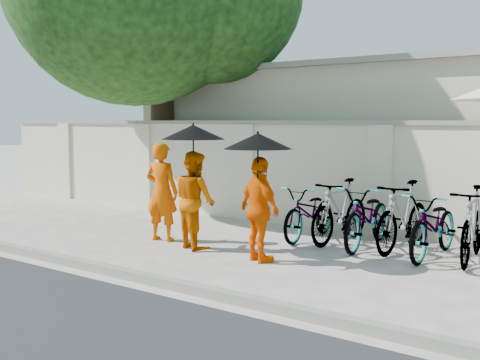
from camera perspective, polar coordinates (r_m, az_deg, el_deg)
The scene contains 15 objects.
ground at distance 9.72m, azimuth -5.41°, elevation -6.71°, with size 80.00×80.00×0.00m, color beige.
kerb at distance 8.56m, azimuth -13.17°, elevation -8.12°, with size 40.00×0.16×0.12m, color gray.
compound_wall at distance 11.60m, azimuth 8.98°, elevation 0.26°, with size 20.00×0.30×2.00m, color beige.
building_behind at distance 14.69m, azimuth 19.48°, elevation 3.47°, with size 14.00×6.00×3.20m, color #B9B5A3.
monk_left at distance 10.46m, azimuth -7.43°, elevation -1.11°, with size 0.62×0.41×1.71m, color #D64E00.
monk_center at distance 9.79m, azimuth -4.32°, elevation -1.87°, with size 0.77×0.60×1.59m, color #CE5700.
parasol_center at distance 9.62m, azimuth -4.46°, elevation 4.55°, with size 1.02×1.02×1.11m.
monk_right at distance 8.81m, azimuth 1.88°, elevation -2.82°, with size 0.91×0.38×1.56m, color #EB5800.
parasol_right at distance 8.64m, azimuth 1.71°, elevation 3.71°, with size 1.00×1.00×1.02m.
bike_0 at distance 10.60m, azimuth 6.66°, elevation -3.07°, with size 0.63×1.81×0.95m, color gray.
bike_1 at distance 10.37m, azimuth 9.46°, elevation -2.92°, with size 0.51×1.81×1.09m, color gray.
bike_2 at distance 10.05m, azimuth 12.05°, elevation -3.40°, with size 0.68×1.96×1.03m, color gray.
bike_3 at distance 9.91m, azimuth 15.21°, elevation -3.34°, with size 0.53×1.86×1.12m, color gray.
bike_4 at distance 9.59m, azimuth 17.94°, elevation -4.10°, with size 0.66×1.90×1.00m, color gray.
bike_5 at distance 9.42m, azimuth 21.18°, elevation -3.99°, with size 0.53×1.86×1.12m, color gray.
Camera 1 is at (6.40, -7.01, 2.07)m, focal length 45.00 mm.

